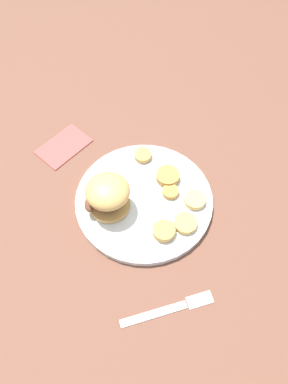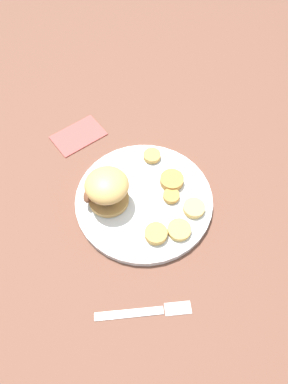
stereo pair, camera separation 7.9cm
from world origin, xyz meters
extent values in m
plane|color=brown|center=(0.00, 0.00, 0.00)|extent=(4.00, 4.00, 0.00)
cylinder|color=white|center=(0.00, 0.00, 0.01)|extent=(0.30, 0.30, 0.02)
torus|color=white|center=(0.00, 0.00, 0.01)|extent=(0.30, 0.30, 0.01)
cylinder|color=tan|center=(-0.07, 0.01, 0.02)|extent=(0.09, 0.09, 0.01)
ellipsoid|color=brown|center=(-0.12, 0.02, 0.04)|extent=(0.03, 0.04, 0.02)
ellipsoid|color=brown|center=(-0.08, 0.02, 0.04)|extent=(0.06, 0.05, 0.02)
ellipsoid|color=#563323|center=(-0.08, 0.04, 0.04)|extent=(0.04, 0.05, 0.02)
ellipsoid|color=brown|center=(-0.06, 0.03, 0.04)|extent=(0.06, 0.06, 0.01)
ellipsoid|color=#4C281E|center=(-0.08, 0.00, 0.05)|extent=(0.05, 0.04, 0.01)
ellipsoid|color=#563323|center=(-0.07, 0.05, 0.04)|extent=(0.03, 0.03, 0.02)
ellipsoid|color=#563323|center=(-0.07, 0.06, 0.04)|extent=(0.06, 0.06, 0.02)
ellipsoid|color=tan|center=(-0.07, 0.01, 0.08)|extent=(0.09, 0.09, 0.04)
cylinder|color=tan|center=(0.00, -0.09, 0.02)|extent=(0.05, 0.05, 0.02)
cylinder|color=tan|center=(0.05, -0.10, 0.02)|extent=(0.05, 0.05, 0.01)
cylinder|color=#BC8942|center=(0.07, 0.02, 0.03)|extent=(0.05, 0.05, 0.02)
cylinder|color=#BC8942|center=(0.06, -0.01, 0.02)|extent=(0.04, 0.04, 0.01)
cylinder|color=tan|center=(0.05, 0.10, 0.02)|extent=(0.04, 0.04, 0.01)
cylinder|color=#DBB766|center=(0.10, -0.06, 0.02)|extent=(0.05, 0.05, 0.01)
cube|color=silver|center=(-0.09, -0.23, 0.00)|extent=(0.13, 0.04, 0.00)
cube|color=silver|center=(0.00, -0.24, 0.00)|extent=(0.05, 0.03, 0.00)
cube|color=#B24C47|center=(-0.11, 0.23, 0.00)|extent=(0.14, 0.12, 0.01)
camera|label=1|loc=(-0.19, -0.38, 0.71)|focal=35.00mm
camera|label=2|loc=(-0.11, -0.41, 0.71)|focal=35.00mm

